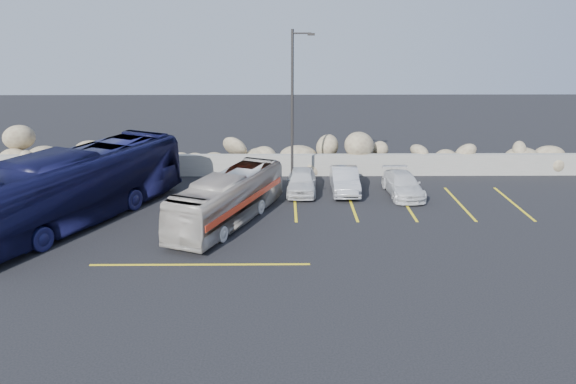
{
  "coord_description": "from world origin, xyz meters",
  "views": [
    {
      "loc": [
        2.03,
        -18.42,
        8.69
      ],
      "look_at": [
        2.24,
        4.0,
        1.55
      ],
      "focal_mm": 35.0,
      "sensor_mm": 36.0,
      "label": 1
    }
  ],
  "objects_px": {
    "vintage_bus": "(228,199)",
    "car_a": "(302,181)",
    "lamppost": "(293,106)",
    "car_c": "(403,185)",
    "car_b": "(345,180)",
    "tour_coach": "(75,186)"
  },
  "relations": [
    {
      "from": "car_b",
      "to": "car_c",
      "type": "xyz_separation_m",
      "value": [
        2.86,
        -0.58,
        -0.07
      ]
    },
    {
      "from": "vintage_bus",
      "to": "car_a",
      "type": "relative_size",
      "value": 2.15
    },
    {
      "from": "vintage_bus",
      "to": "car_c",
      "type": "height_order",
      "value": "vintage_bus"
    },
    {
      "from": "vintage_bus",
      "to": "tour_coach",
      "type": "xyz_separation_m",
      "value": [
        -6.58,
        0.2,
        0.52
      ]
    },
    {
      "from": "vintage_bus",
      "to": "car_a",
      "type": "height_order",
      "value": "vintage_bus"
    },
    {
      "from": "vintage_bus",
      "to": "car_b",
      "type": "xyz_separation_m",
      "value": [
        5.51,
        4.35,
        -0.46
      ]
    },
    {
      "from": "vintage_bus",
      "to": "tour_coach",
      "type": "distance_m",
      "value": 6.61
    },
    {
      "from": "car_a",
      "to": "car_b",
      "type": "height_order",
      "value": "car_b"
    },
    {
      "from": "car_c",
      "to": "car_a",
      "type": "bearing_deg",
      "value": 171.6
    },
    {
      "from": "car_a",
      "to": "car_c",
      "type": "distance_m",
      "value": 5.08
    },
    {
      "from": "tour_coach",
      "to": "car_a",
      "type": "distance_m",
      "value": 10.74
    },
    {
      "from": "car_a",
      "to": "car_c",
      "type": "bearing_deg",
      "value": -2.21
    },
    {
      "from": "tour_coach",
      "to": "car_b",
      "type": "xyz_separation_m",
      "value": [
        12.09,
        4.15,
        -0.98
      ]
    },
    {
      "from": "tour_coach",
      "to": "car_a",
      "type": "height_order",
      "value": "tour_coach"
    },
    {
      "from": "vintage_bus",
      "to": "car_a",
      "type": "xyz_separation_m",
      "value": [
        3.31,
        4.25,
        -0.47
      ]
    },
    {
      "from": "vintage_bus",
      "to": "car_b",
      "type": "relative_size",
      "value": 2.07
    },
    {
      "from": "lamppost",
      "to": "car_c",
      "type": "xyz_separation_m",
      "value": [
        5.47,
        -1.19,
        -3.74
      ]
    },
    {
      "from": "lamppost",
      "to": "vintage_bus",
      "type": "distance_m",
      "value": 6.59
    },
    {
      "from": "lamppost",
      "to": "car_a",
      "type": "height_order",
      "value": "lamppost"
    },
    {
      "from": "vintage_bus",
      "to": "car_a",
      "type": "bearing_deg",
      "value": 74.89
    },
    {
      "from": "tour_coach",
      "to": "car_b",
      "type": "relative_size",
      "value": 3.06
    },
    {
      "from": "car_b",
      "to": "car_c",
      "type": "height_order",
      "value": "car_b"
    }
  ]
}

